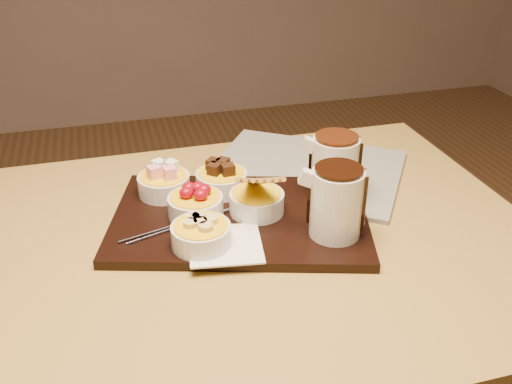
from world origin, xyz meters
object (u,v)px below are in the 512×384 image
object	(u,v)px
pitcher_milk_chocolate	(335,168)
newspaper	(305,170)
bowl_strawberries	(196,206)
pitcher_dark_chocolate	(336,203)
dining_table	(207,287)
serving_board	(240,218)

from	to	relation	value
pitcher_milk_chocolate	newspaper	xyz separation A→B (m)	(-0.00, 0.14, -0.07)
bowl_strawberries	pitcher_dark_chocolate	size ratio (longest dim) A/B	0.83
pitcher_dark_chocolate	newspaper	size ratio (longest dim) A/B	0.31
dining_table	newspaper	bearing A→B (deg)	38.08
newspaper	dining_table	bearing A→B (deg)	-107.63
dining_table	pitcher_milk_chocolate	world-z (taller)	pitcher_milk_chocolate
serving_board	pitcher_milk_chocolate	size ratio (longest dim) A/B	3.82
dining_table	newspaper	xyz separation A→B (m)	(0.26, 0.20, 0.10)
dining_table	pitcher_milk_chocolate	distance (m)	0.32
serving_board	bowl_strawberries	bearing A→B (deg)	-176.42
pitcher_dark_chocolate	newspaper	xyz separation A→B (m)	(0.04, 0.26, -0.07)
dining_table	bowl_strawberries	distance (m)	0.15
pitcher_milk_chocolate	bowl_strawberries	bearing A→B (deg)	-163.61
dining_table	serving_board	xyz separation A→B (m)	(0.08, 0.05, 0.11)
serving_board	pitcher_dark_chocolate	xyz separation A→B (m)	(0.14, -0.10, 0.07)
bowl_strawberries	pitcher_milk_chocolate	distance (m)	0.27
pitcher_dark_chocolate	pitcher_milk_chocolate	world-z (taller)	same
pitcher_milk_chocolate	pitcher_dark_chocolate	bearing A→B (deg)	-94.40
serving_board	pitcher_milk_chocolate	world-z (taller)	pitcher_milk_chocolate
pitcher_milk_chocolate	serving_board	bearing A→B (deg)	-158.20
newspaper	serving_board	bearing A→B (deg)	-105.08
pitcher_milk_chocolate	newspaper	distance (m)	0.16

